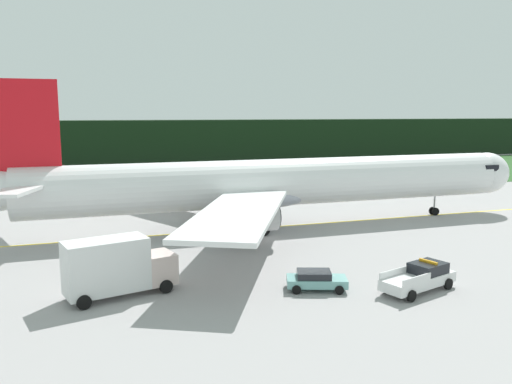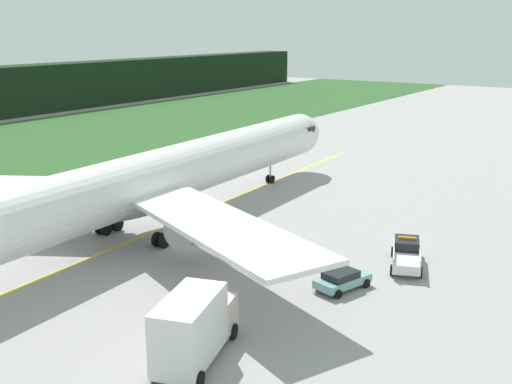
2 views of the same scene
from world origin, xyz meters
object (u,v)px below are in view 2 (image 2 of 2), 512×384
(airliner, at_px, (156,180))
(staff_car, at_px, (342,279))
(catering_truck, at_px, (194,326))
(ops_pickup_truck, at_px, (406,254))

(airliner, height_order, staff_car, airliner)
(catering_truck, xyz_separation_m, staff_car, (12.88, -2.35, -1.30))
(catering_truck, bearing_deg, ops_pickup_truck, -12.68)
(airliner, bearing_deg, ops_pickup_truck, -79.88)
(airliner, relative_size, catering_truck, 8.00)
(airliner, distance_m, ops_pickup_truck, 21.80)
(airliner, relative_size, staff_car, 13.67)
(staff_car, bearing_deg, ops_pickup_truck, -17.09)
(airliner, relative_size, ops_pickup_truck, 9.79)
(catering_truck, height_order, staff_car, catering_truck)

